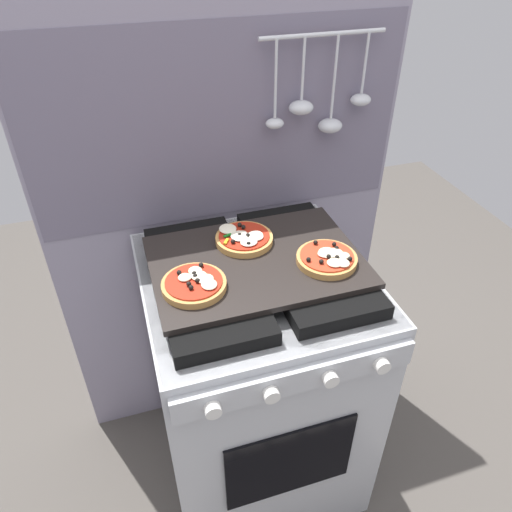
{
  "coord_description": "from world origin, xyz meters",
  "views": [
    {
      "loc": [
        -0.3,
        -0.95,
        1.66
      ],
      "look_at": [
        0.0,
        0.0,
        0.93
      ],
      "focal_mm": 33.93,
      "sensor_mm": 36.0,
      "label": 1
    }
  ],
  "objects_px": {
    "baking_tray": "(256,262)",
    "pizza_right": "(328,258)",
    "pizza_center": "(244,238)",
    "stove": "(256,377)",
    "pizza_left": "(195,283)"
  },
  "relations": [
    {
      "from": "stove",
      "to": "pizza_center",
      "type": "bearing_deg",
      "value": 95.18
    },
    {
      "from": "pizza_left",
      "to": "pizza_right",
      "type": "xyz_separation_m",
      "value": [
        0.34,
        -0.0,
        0.0
      ]
    },
    {
      "from": "baking_tray",
      "to": "pizza_center",
      "type": "bearing_deg",
      "value": 95.28
    },
    {
      "from": "baking_tray",
      "to": "pizza_center",
      "type": "height_order",
      "value": "pizza_center"
    },
    {
      "from": "pizza_left",
      "to": "pizza_center",
      "type": "xyz_separation_m",
      "value": [
        0.17,
        0.15,
        0.0
      ]
    },
    {
      "from": "pizza_left",
      "to": "pizza_right",
      "type": "height_order",
      "value": "same"
    },
    {
      "from": "baking_tray",
      "to": "pizza_left",
      "type": "bearing_deg",
      "value": -159.61
    },
    {
      "from": "pizza_center",
      "to": "stove",
      "type": "bearing_deg",
      "value": -84.82
    },
    {
      "from": "baking_tray",
      "to": "pizza_center",
      "type": "distance_m",
      "value": 0.09
    },
    {
      "from": "stove",
      "to": "pizza_right",
      "type": "bearing_deg",
      "value": -21.41
    },
    {
      "from": "stove",
      "to": "pizza_left",
      "type": "height_order",
      "value": "pizza_left"
    },
    {
      "from": "pizza_right",
      "to": "pizza_left",
      "type": "bearing_deg",
      "value": 179.37
    },
    {
      "from": "baking_tray",
      "to": "pizza_right",
      "type": "distance_m",
      "value": 0.18
    },
    {
      "from": "stove",
      "to": "baking_tray",
      "type": "relative_size",
      "value": 1.67
    },
    {
      "from": "pizza_center",
      "to": "pizza_left",
      "type": "bearing_deg",
      "value": -138.33
    }
  ]
}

